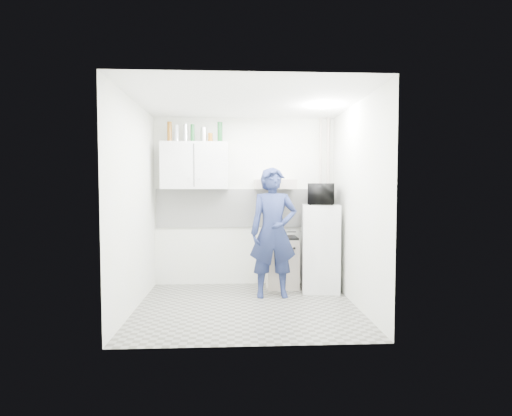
{
  "coord_description": "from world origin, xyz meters",
  "views": [
    {
      "loc": [
        -0.14,
        -5.0,
        1.53
      ],
      "look_at": [
        0.13,
        0.3,
        1.25
      ],
      "focal_mm": 28.0,
      "sensor_mm": 36.0,
      "label": 1
    }
  ],
  "objects": [
    {
      "name": "bottle_b",
      "position": [
        -1.03,
        1.07,
        2.33
      ],
      "size": [
        0.07,
        0.07,
        0.25
      ],
      "primitive_type": "cylinder",
      "color": "#B2B7BC",
      "rests_on": "upper_cabinet"
    },
    {
      "name": "bottle_c",
      "position": [
        -0.89,
        1.07,
        2.34
      ],
      "size": [
        0.07,
        0.07,
        0.27
      ],
      "primitive_type": "cylinder",
      "color": "silver",
      "rests_on": "upper_cabinet"
    },
    {
      "name": "range_hood",
      "position": [
        0.45,
        1.0,
        1.57
      ],
      "size": [
        0.6,
        0.5,
        0.14
      ],
      "primitive_type": "cube",
      "color": "#B8AA9D",
      "rests_on": "wall_back"
    },
    {
      "name": "ceiling_spot_fixture",
      "position": [
        1.0,
        0.2,
        2.57
      ],
      "size": [
        0.1,
        0.1,
        0.02
      ],
      "primitive_type": "cylinder",
      "color": "white",
      "rests_on": "ceiling"
    },
    {
      "name": "stove",
      "position": [
        0.56,
        1.0,
        0.37
      ],
      "size": [
        0.47,
        0.47,
        0.75
      ],
      "primitive_type": "cube",
      "color": "#B8AA9D",
      "rests_on": "floor"
    },
    {
      "name": "bottle_a",
      "position": [
        -1.13,
        1.07,
        2.35
      ],
      "size": [
        0.07,
        0.07,
        0.3
      ],
      "primitive_type": "cylinder",
      "color": "brown",
      "rests_on": "upper_cabinet"
    },
    {
      "name": "bottle_e",
      "position": [
        -0.37,
        1.07,
        2.35
      ],
      "size": [
        0.08,
        0.08,
        0.31
      ],
      "primitive_type": "cylinder",
      "color": "#144C1E",
      "rests_on": "upper_cabinet"
    },
    {
      "name": "canister_a",
      "position": [
        -0.62,
        1.07,
        2.31
      ],
      "size": [
        0.09,
        0.09,
        0.22
      ],
      "primitive_type": "cylinder",
      "color": "silver",
      "rests_on": "upper_cabinet"
    },
    {
      "name": "stove_top",
      "position": [
        0.56,
        1.0,
        0.76
      ],
      "size": [
        0.45,
        0.45,
        0.03
      ],
      "primitive_type": "cube",
      "color": "black",
      "rests_on": "stove"
    },
    {
      "name": "canister_b",
      "position": [
        -0.52,
        1.07,
        2.27
      ],
      "size": [
        0.07,
        0.07,
        0.14
      ],
      "primitive_type": "cylinder",
      "color": "brown",
      "rests_on": "upper_cabinet"
    },
    {
      "name": "pipe_b",
      "position": [
        1.18,
        1.17,
        1.3
      ],
      "size": [
        0.04,
        0.04,
        2.6
      ],
      "primitive_type": "cylinder",
      "color": "#B8AA9D",
      "rests_on": "floor"
    },
    {
      "name": "wall_back",
      "position": [
        0.0,
        1.25,
        1.3
      ],
      "size": [
        2.8,
        0.0,
        2.8
      ],
      "primitive_type": "plane",
      "rotation": [
        1.57,
        0.0,
        0.0
      ],
      "color": "silver",
      "rests_on": "floor"
    },
    {
      "name": "floor",
      "position": [
        0.0,
        0.0,
        0.0
      ],
      "size": [
        2.8,
        2.8,
        0.0
      ],
      "primitive_type": "plane",
      "color": "slate",
      "rests_on": "ground"
    },
    {
      "name": "fridge",
      "position": [
        1.1,
        0.77,
        0.64
      ],
      "size": [
        0.59,
        0.59,
        1.27
      ],
      "primitive_type": "cube",
      "rotation": [
        0.0,
        0.0,
        -0.12
      ],
      "color": "white",
      "rests_on": "floor"
    },
    {
      "name": "microwave",
      "position": [
        1.1,
        0.77,
        1.43
      ],
      "size": [
        0.62,
        0.47,
        0.31
      ],
      "primitive_type": "imported",
      "rotation": [
        0.0,
        0.0,
        1.38
      ],
      "color": "black",
      "rests_on": "fridge"
    },
    {
      "name": "wall_left",
      "position": [
        -1.4,
        0.0,
        1.3
      ],
      "size": [
        0.0,
        2.6,
        2.6
      ],
      "primitive_type": "plane",
      "rotation": [
        1.57,
        0.0,
        1.57
      ],
      "color": "silver",
      "rests_on": "floor"
    },
    {
      "name": "saucepan",
      "position": [
        0.55,
        0.98,
        0.82
      ],
      "size": [
        0.17,
        0.17,
        0.09
      ],
      "primitive_type": "cylinder",
      "color": "silver",
      "rests_on": "stove_top"
    },
    {
      "name": "upper_cabinet",
      "position": [
        -0.75,
        1.07,
        1.85
      ],
      "size": [
        1.0,
        0.35,
        0.7
      ],
      "primitive_type": "cube",
      "color": "white",
      "rests_on": "wall_back"
    },
    {
      "name": "pipe_a",
      "position": [
        1.3,
        1.17,
        1.3
      ],
      "size": [
        0.05,
        0.05,
        2.6
      ],
      "primitive_type": "cylinder",
      "color": "#B8AA9D",
      "rests_on": "floor"
    },
    {
      "name": "wall_right",
      "position": [
        1.4,
        0.0,
        1.3
      ],
      "size": [
        0.0,
        2.6,
        2.6
      ],
      "primitive_type": "plane",
      "rotation": [
        1.57,
        0.0,
        -1.57
      ],
      "color": "silver",
      "rests_on": "floor"
    },
    {
      "name": "bottle_d",
      "position": [
        -0.79,
        1.07,
        2.33
      ],
      "size": [
        0.06,
        0.06,
        0.27
      ],
      "primitive_type": "cylinder",
      "color": "#144C1E",
      "rests_on": "upper_cabinet"
    },
    {
      "name": "backsplash",
      "position": [
        0.0,
        1.24,
        1.2
      ],
      "size": [
        2.74,
        0.03,
        0.6
      ],
      "primitive_type": "cube",
      "color": "white",
      "rests_on": "wall_back"
    },
    {
      "name": "ceiling",
      "position": [
        0.0,
        0.0,
        2.6
      ],
      "size": [
        2.8,
        2.8,
        0.0
      ],
      "primitive_type": "plane",
      "color": "white",
      "rests_on": "wall_back"
    },
    {
      "name": "person",
      "position": [
        0.38,
        0.49,
        0.9
      ],
      "size": [
        0.67,
        0.46,
        1.8
      ],
      "primitive_type": "imported",
      "rotation": [
        0.0,
        0.0,
        0.04
      ],
      "color": "#1B244B",
      "rests_on": "floor"
    }
  ]
}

